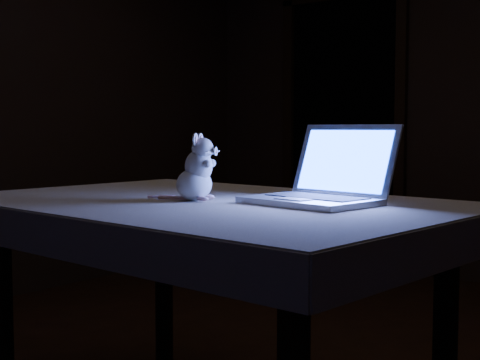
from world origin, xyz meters
The scene contains 5 objects.
doorway centered at (-1.10, 2.50, 1.06)m, with size 1.06×0.36×2.13m, color black, non-canonical shape.
table centered at (0.08, -0.54, 0.41)m, with size 1.53×0.98×0.82m, color black, non-canonical shape.
tablecloth centered at (0.16, -0.51, 0.77)m, with size 1.65×1.10×0.12m, color beige, non-canonical shape.
laptop centered at (0.41, -0.44, 0.96)m, with size 0.38×0.34×0.26m, color silver, non-canonical shape.
plush_mouse centered at (0.06, -0.58, 0.94)m, with size 0.16×0.16×0.22m, color silver, non-canonical shape.
Camera 1 is at (1.55, -2.28, 1.06)m, focal length 52.00 mm.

